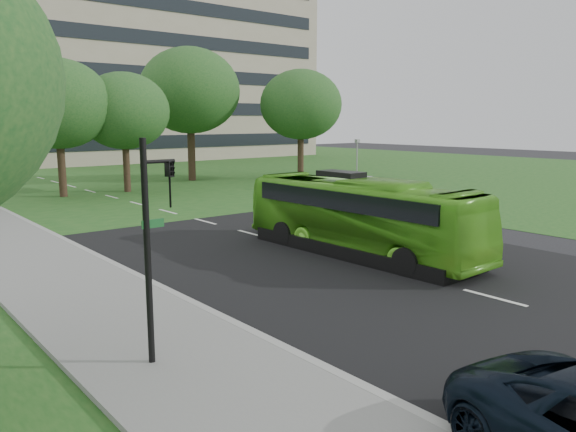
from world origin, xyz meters
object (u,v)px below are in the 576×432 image
at_px(office_building, 159,65).
at_px(tree_park_b, 57,104).
at_px(tree_park_e, 301,105).
at_px(tree_park_c, 124,111).
at_px(sedan, 375,187).
at_px(bus, 360,217).
at_px(traffic_light, 154,236).
at_px(tree_park_d, 190,91).
at_px(camera_pole, 357,157).

distance_m(office_building, tree_park_b, 42.17).
xyz_separation_m(tree_park_b, tree_park_e, (20.07, -1.03, 0.27)).
distance_m(tree_park_b, tree_park_c, 4.46).
bearing_deg(sedan, tree_park_c, 35.90).
height_order(bus, traffic_light, traffic_light).
xyz_separation_m(office_building, traffic_light, (-31.52, -61.97, -9.72)).
height_order(tree_park_d, tree_park_e, tree_park_d).
xyz_separation_m(tree_park_d, camera_pole, (6.50, -13.07, -5.12)).
height_order(tree_park_d, traffic_light, tree_park_d).
bearing_deg(tree_park_d, tree_park_b, -162.73).
distance_m(tree_park_b, tree_park_d, 12.58).
xyz_separation_m(tree_park_e, camera_pole, (-1.63, -8.33, -4.02)).
bearing_deg(camera_pole, bus, -117.38).
distance_m(tree_park_d, traffic_light, 37.45).
xyz_separation_m(office_building, tree_park_e, (-4.32, -34.82, -6.11)).
relative_size(tree_park_d, bus, 1.06).
relative_size(tree_park_e, camera_pole, 2.55).
relative_size(tree_park_e, bus, 0.90).
bearing_deg(bus, camera_pole, 42.64).
bearing_deg(tree_park_c, tree_park_b, 177.52).
height_order(sedan, camera_pole, camera_pole).
relative_size(bus, sedan, 2.49).
xyz_separation_m(tree_park_d, traffic_light, (-19.06, -31.89, -4.72)).
relative_size(tree_park_b, sedan, 2.17).
distance_m(office_building, traffic_light, 70.20).
relative_size(tree_park_b, bus, 0.87).
distance_m(tree_park_d, tree_park_e, 9.48).
xyz_separation_m(tree_park_e, sedan, (-4.03, -12.32, -5.70)).
bearing_deg(sedan, tree_park_b, 44.72).
height_order(tree_park_b, tree_park_c, tree_park_b).
height_order(tree_park_c, tree_park_d, tree_park_d).
height_order(office_building, traffic_light, office_building).
distance_m(tree_park_b, tree_park_e, 20.10).
relative_size(tree_park_b, tree_park_e, 0.96).
distance_m(office_building, tree_park_d, 32.94).
height_order(tree_park_b, sedan, tree_park_b).
xyz_separation_m(tree_park_b, tree_park_c, (4.43, -0.19, -0.42)).
distance_m(tree_park_b, traffic_light, 29.25).
height_order(sedan, traffic_light, traffic_light).
bearing_deg(office_building, tree_park_b, -125.83).
relative_size(office_building, tree_park_d, 3.62).
bearing_deg(office_building, traffic_light, -116.96).
relative_size(tree_park_e, traffic_light, 1.99).
relative_size(office_building, tree_park_e, 4.26).
height_order(tree_park_c, bus, tree_park_c).
bearing_deg(camera_pole, office_building, 100.68).
bearing_deg(tree_park_b, sedan, -39.77).
xyz_separation_m(tree_park_e, bus, (-16.63, -22.85, -4.94)).
xyz_separation_m(sedan, traffic_light, (-23.16, -14.82, 2.09)).
distance_m(office_building, sedan, 49.32).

